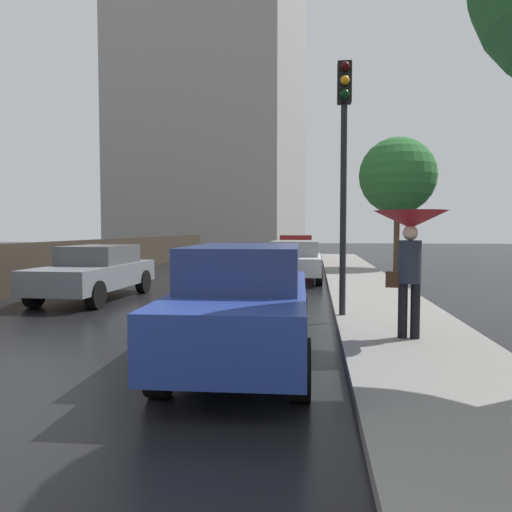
{
  "coord_description": "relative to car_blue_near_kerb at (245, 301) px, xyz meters",
  "views": [
    {
      "loc": [
        3.6,
        -2.72,
        1.78
      ],
      "look_at": [
        2.46,
        6.75,
        1.25
      ],
      "focal_mm": 34.36,
      "sensor_mm": 36.0,
      "label": 1
    }
  ],
  "objects": [
    {
      "name": "car_blue_near_kerb",
      "position": [
        0.0,
        0.0,
        0.0
      ],
      "size": [
        1.8,
        4.63,
        1.56
      ],
      "rotation": [
        0.0,
        0.0,
        0.03
      ],
      "color": "navy",
      "rests_on": "ground"
    },
    {
      "name": "street_tree_mid",
      "position": [
        4.38,
        14.93,
        3.22
      ],
      "size": [
        3.23,
        3.23,
        5.66
      ],
      "color": "#4C3823",
      "rests_on": "ground"
    },
    {
      "name": "car_silver_mid_road",
      "position": [
        0.24,
        10.5,
        -0.08
      ],
      "size": [
        1.88,
        4.57,
        1.37
      ],
      "rotation": [
        0.0,
        0.0,
        -0.0
      ],
      "color": "#B2B5BA",
      "rests_on": "ground"
    },
    {
      "name": "car_red_behind_camera",
      "position": [
        0.0,
        17.19,
        -0.06
      ],
      "size": [
        1.89,
        4.1,
        1.49
      ],
      "rotation": [
        0.0,
        0.0,
        0.03
      ],
      "color": "maroon",
      "rests_on": "ground"
    },
    {
      "name": "traffic_light",
      "position": [
        1.45,
        2.92,
        2.59
      ],
      "size": [
        0.26,
        0.39,
        4.74
      ],
      "color": "black",
      "rests_on": "sidewalk_strip"
    },
    {
      "name": "car_grey_far_lane",
      "position": [
        -4.61,
        5.31,
        -0.1
      ],
      "size": [
        1.83,
        4.26,
        1.36
      ],
      "rotation": [
        0.0,
        0.0,
        3.11
      ],
      "color": "slate",
      "rests_on": "ground"
    },
    {
      "name": "pedestrian_with_umbrella_near",
      "position": [
        2.33,
        1.03,
        0.89
      ],
      "size": [
        1.07,
        1.07,
        1.91
      ],
      "rotation": [
        0.0,
        0.0,
        3.01
      ],
      "color": "black",
      "rests_on": "sidewalk_strip"
    },
    {
      "name": "distant_tower",
      "position": [
        -8.8,
        38.24,
        16.14
      ],
      "size": [
        17.47,
        13.76,
        40.43
      ],
      "color": "#9E9993",
      "rests_on": "ground"
    }
  ]
}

